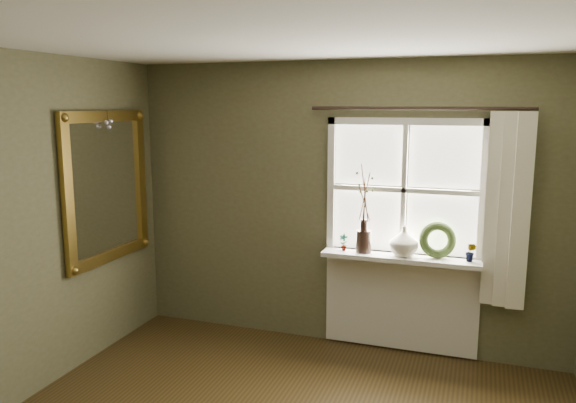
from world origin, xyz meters
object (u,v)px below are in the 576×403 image
at_px(wreath, 437,244).
at_px(dark_jug, 364,241).
at_px(cream_vase, 404,241).
at_px(gilt_mirror, 107,187).

bearing_deg(wreath, dark_jug, 167.29).
xyz_separation_m(dark_jug, wreath, (0.63, 0.04, 0.02)).
distance_m(cream_vase, gilt_mirror, 2.66).
distance_m(dark_jug, wreath, 0.63).
bearing_deg(cream_vase, gilt_mirror, -165.84).
relative_size(cream_vase, gilt_mirror, 0.19).
distance_m(dark_jug, cream_vase, 0.35).
xyz_separation_m(cream_vase, wreath, (0.28, 0.04, -0.01)).
height_order(dark_jug, wreath, wreath).
bearing_deg(dark_jug, wreath, 3.64).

